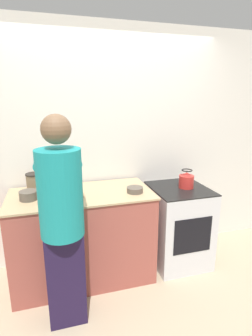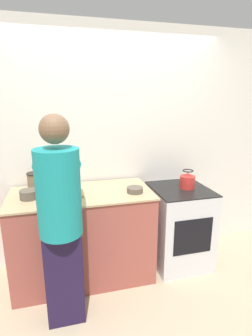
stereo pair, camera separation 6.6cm
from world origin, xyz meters
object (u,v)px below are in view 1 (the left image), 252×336
object	(u,v)px
knife	(65,192)
canister_jar	(34,182)
kettle	(186,180)
person	(62,218)
oven	(178,225)
cutting_board	(64,194)
bowl_prep	(29,195)

from	to	relation	value
knife	canister_jar	xyz separation A→B (m)	(-0.28, 0.20, 0.07)
kettle	canister_jar	xyz separation A→B (m)	(-1.58, 0.23, 0.05)
kettle	canister_jar	size ratio (longest dim) A/B	1.14
person	canister_jar	xyz separation A→B (m)	(-0.23, 0.74, 0.08)
oven	person	distance (m)	1.47
person	cutting_board	world-z (taller)	person
oven	bowl_prep	world-z (taller)	bowl_prep
cutting_board	canister_jar	bearing A→B (deg)	141.32
kettle	person	bearing A→B (deg)	-159.04
cutting_board	bowl_prep	size ratio (longest dim) A/B	2.07
knife	cutting_board	bearing A→B (deg)	-110.19
cutting_board	canister_jar	distance (m)	0.36
knife	bowl_prep	bearing A→B (deg)	-170.48
person	bowl_prep	xyz separation A→B (m)	(-0.27, 0.50, 0.03)
person	knife	world-z (taller)	person
bowl_prep	person	bearing A→B (deg)	-61.40
bowl_prep	knife	bearing A→B (deg)	7.99
oven	person	size ratio (longest dim) A/B	0.51
knife	canister_jar	world-z (taller)	canister_jar
cutting_board	bowl_prep	world-z (taller)	bowl_prep
person	cutting_board	distance (m)	0.53
knife	kettle	xyz separation A→B (m)	(1.29, -0.03, 0.02)
oven	canister_jar	distance (m)	1.63
cutting_board	knife	xyz separation A→B (m)	(0.01, 0.02, 0.01)
kettle	knife	bearing A→B (deg)	178.68
kettle	bowl_prep	bearing A→B (deg)	-179.44
bowl_prep	canister_jar	size ratio (longest dim) A/B	0.94
bowl_prep	canister_jar	distance (m)	0.25
cutting_board	oven	bearing A→B (deg)	-0.03
cutting_board	bowl_prep	bearing A→B (deg)	-175.57
canister_jar	oven	bearing A→B (deg)	-8.33
oven	bowl_prep	size ratio (longest dim) A/B	5.29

